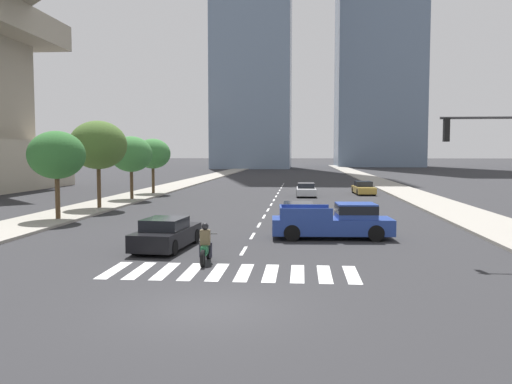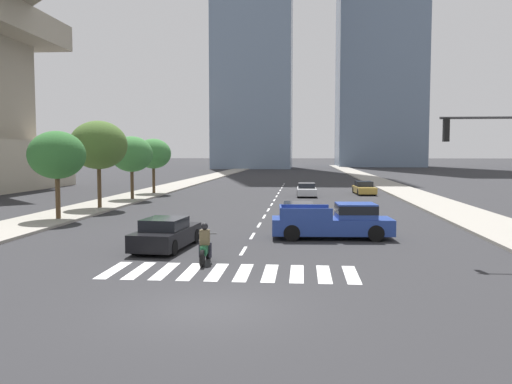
{
  "view_description": "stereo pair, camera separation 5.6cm",
  "coord_description": "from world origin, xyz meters",
  "px_view_note": "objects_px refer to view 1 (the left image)",
  "views": [
    {
      "loc": [
        2.37,
        -13.54,
        4.03
      ],
      "look_at": [
        0.0,
        14.18,
        2.0
      ],
      "focal_mm": 37.59,
      "sensor_mm": 36.0,
      "label": 1
    },
    {
      "loc": [
        2.43,
        -13.53,
        4.03
      ],
      "look_at": [
        0.0,
        14.18,
        2.0
      ],
      "focal_mm": 37.59,
      "sensor_mm": 36.0,
      "label": 2
    }
  ],
  "objects_px": {
    "sedan_black_1": "(166,234)",
    "street_tree_second": "(98,145)",
    "pickup_truck": "(338,221)",
    "street_tree_third": "(131,154)",
    "street_tree_nearest": "(56,155)",
    "sedan_silver_0": "(306,190)",
    "sedan_white_2": "(298,215)",
    "motorcycle_lead": "(206,247)",
    "street_tree_fourth": "(153,154)",
    "sedan_gold_3": "(363,188)",
    "traffic_signal_near": "(512,154)"
  },
  "relations": [
    {
      "from": "sedan_black_1",
      "to": "street_tree_second",
      "type": "height_order",
      "value": "street_tree_second"
    },
    {
      "from": "pickup_truck",
      "to": "street_tree_third",
      "type": "relative_size",
      "value": 1.08
    },
    {
      "from": "sedan_black_1",
      "to": "street_tree_third",
      "type": "bearing_deg",
      "value": 26.73
    },
    {
      "from": "sedan_black_1",
      "to": "street_tree_nearest",
      "type": "height_order",
      "value": "street_tree_nearest"
    },
    {
      "from": "sedan_silver_0",
      "to": "pickup_truck",
      "type": "bearing_deg",
      "value": 2.27
    },
    {
      "from": "pickup_truck",
      "to": "sedan_white_2",
      "type": "relative_size",
      "value": 1.22
    },
    {
      "from": "street_tree_nearest",
      "to": "sedan_black_1",
      "type": "bearing_deg",
      "value": -44.29
    },
    {
      "from": "sedan_silver_0",
      "to": "street_tree_second",
      "type": "relative_size",
      "value": 0.77
    },
    {
      "from": "motorcycle_lead",
      "to": "pickup_truck",
      "type": "distance_m",
      "value": 8.01
    },
    {
      "from": "sedan_black_1",
      "to": "street_tree_fourth",
      "type": "distance_m",
      "value": 30.5
    },
    {
      "from": "pickup_truck",
      "to": "sedan_silver_0",
      "type": "relative_size",
      "value": 1.21
    },
    {
      "from": "sedan_silver_0",
      "to": "street_tree_fourth",
      "type": "bearing_deg",
      "value": -93.89
    },
    {
      "from": "sedan_white_2",
      "to": "street_tree_fourth",
      "type": "xyz_separation_m",
      "value": [
        -14.22,
        20.91,
        3.38
      ]
    },
    {
      "from": "sedan_gold_3",
      "to": "street_tree_second",
      "type": "bearing_deg",
      "value": -54.93
    },
    {
      "from": "sedan_silver_0",
      "to": "street_tree_nearest",
      "type": "xyz_separation_m",
      "value": [
        -14.82,
        -19.68,
        3.33
      ]
    },
    {
      "from": "sedan_silver_0",
      "to": "sedan_white_2",
      "type": "xyz_separation_m",
      "value": [
        -0.61,
        -20.09,
        -0.0
      ]
    },
    {
      "from": "sedan_silver_0",
      "to": "sedan_white_2",
      "type": "distance_m",
      "value": 20.1
    },
    {
      "from": "street_tree_nearest",
      "to": "motorcycle_lead",
      "type": "bearing_deg",
      "value": -45.88
    },
    {
      "from": "sedan_white_2",
      "to": "sedan_gold_3",
      "type": "distance_m",
      "value": 23.76
    },
    {
      "from": "sedan_silver_0",
      "to": "street_tree_second",
      "type": "height_order",
      "value": "street_tree_second"
    },
    {
      "from": "sedan_black_1",
      "to": "sedan_gold_3",
      "type": "xyz_separation_m",
      "value": [
        11.7,
        31.04,
        -0.03
      ]
    },
    {
      "from": "pickup_truck",
      "to": "street_tree_third",
      "type": "distance_m",
      "value": 25.13
    },
    {
      "from": "sedan_black_1",
      "to": "street_tree_second",
      "type": "bearing_deg",
      "value": 35.57
    },
    {
      "from": "street_tree_nearest",
      "to": "street_tree_second",
      "type": "distance_m",
      "value": 6.55
    },
    {
      "from": "sedan_silver_0",
      "to": "sedan_white_2",
      "type": "height_order",
      "value": "sedan_white_2"
    },
    {
      "from": "sedan_black_1",
      "to": "street_tree_third",
      "type": "xyz_separation_m",
      "value": [
        -8.74,
        22.4,
        3.31
      ]
    },
    {
      "from": "motorcycle_lead",
      "to": "street_tree_second",
      "type": "distance_m",
      "value": 21.22
    },
    {
      "from": "sedan_black_1",
      "to": "traffic_signal_near",
      "type": "xyz_separation_m",
      "value": [
        13.59,
        -0.87,
        3.4
      ]
    },
    {
      "from": "sedan_gold_3",
      "to": "street_tree_nearest",
      "type": "bearing_deg",
      "value": -45.22
    },
    {
      "from": "street_tree_nearest",
      "to": "sedan_silver_0",
      "type": "bearing_deg",
      "value": 53.01
    },
    {
      "from": "pickup_truck",
      "to": "street_tree_fourth",
      "type": "height_order",
      "value": "street_tree_fourth"
    },
    {
      "from": "pickup_truck",
      "to": "sedan_silver_0",
      "type": "distance_m",
      "value": 24.87
    },
    {
      "from": "sedan_gold_3",
      "to": "street_tree_fourth",
      "type": "height_order",
      "value": "street_tree_fourth"
    },
    {
      "from": "pickup_truck",
      "to": "sedan_white_2",
      "type": "bearing_deg",
      "value": 108.54
    },
    {
      "from": "motorcycle_lead",
      "to": "street_tree_third",
      "type": "bearing_deg",
      "value": 21.08
    },
    {
      "from": "street_tree_second",
      "to": "street_tree_third",
      "type": "bearing_deg",
      "value": 90.0
    },
    {
      "from": "motorcycle_lead",
      "to": "street_tree_fourth",
      "type": "height_order",
      "value": "street_tree_fourth"
    },
    {
      "from": "sedan_black_1",
      "to": "sedan_silver_0",
      "type": "bearing_deg",
      "value": -6.76
    },
    {
      "from": "sedan_white_2",
      "to": "street_tree_second",
      "type": "distance_m",
      "value": 16.32
    },
    {
      "from": "street_tree_nearest",
      "to": "street_tree_fourth",
      "type": "relative_size",
      "value": 0.98
    },
    {
      "from": "street_tree_second",
      "to": "sedan_black_1",
      "type": "bearing_deg",
      "value": -59.83
    },
    {
      "from": "sedan_black_1",
      "to": "street_tree_fourth",
      "type": "relative_size",
      "value": 0.86
    },
    {
      "from": "sedan_silver_0",
      "to": "street_tree_second",
      "type": "distance_m",
      "value": 20.23
    },
    {
      "from": "motorcycle_lead",
      "to": "street_tree_fourth",
      "type": "bearing_deg",
      "value": 16.57
    },
    {
      "from": "motorcycle_lead",
      "to": "sedan_gold_3",
      "type": "height_order",
      "value": "motorcycle_lead"
    },
    {
      "from": "pickup_truck",
      "to": "sedan_gold_3",
      "type": "relative_size",
      "value": 1.22
    },
    {
      "from": "sedan_gold_3",
      "to": "street_tree_second",
      "type": "relative_size",
      "value": 0.76
    },
    {
      "from": "street_tree_fourth",
      "to": "street_tree_nearest",
      "type": "bearing_deg",
      "value": -90.0
    },
    {
      "from": "street_tree_nearest",
      "to": "sedan_gold_3",
      "type": "bearing_deg",
      "value": 47.76
    },
    {
      "from": "sedan_black_1",
      "to": "street_tree_nearest",
      "type": "xyz_separation_m",
      "value": [
        -8.74,
        8.53,
        3.29
      ]
    }
  ]
}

